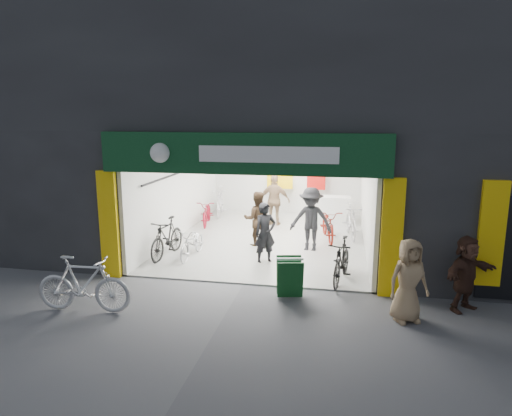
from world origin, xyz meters
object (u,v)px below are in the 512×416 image
(pedestrian_near, at_px, (408,281))
(sandwich_board, at_px, (290,276))
(bike_left_front, at_px, (192,243))
(bike_right_front, at_px, (342,261))
(parked_bike, at_px, (83,284))

(pedestrian_near, distance_m, sandwich_board, 2.47)
(bike_left_front, height_order, pedestrian_near, pedestrian_near)
(bike_right_front, height_order, parked_bike, parked_bike)
(bike_left_front, xyz_separation_m, sandwich_board, (2.94, -2.23, 0.04))
(bike_right_front, height_order, sandwich_board, bike_right_front)
(parked_bike, height_order, pedestrian_near, pedestrian_near)
(bike_right_front, relative_size, parked_bike, 0.91)
(bike_right_front, bearing_deg, sandwich_board, -124.20)
(bike_left_front, xyz_separation_m, parked_bike, (-1.00, -3.74, 0.15))
(bike_right_front, height_order, pedestrian_near, pedestrian_near)
(bike_left_front, distance_m, bike_right_front, 4.19)
(sandwich_board, bearing_deg, pedestrian_near, -29.63)
(bike_left_front, distance_m, parked_bike, 3.88)
(bike_left_front, xyz_separation_m, pedestrian_near, (5.27, -2.97, 0.38))
(pedestrian_near, xyz_separation_m, sandwich_board, (-2.33, 0.74, -0.34))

